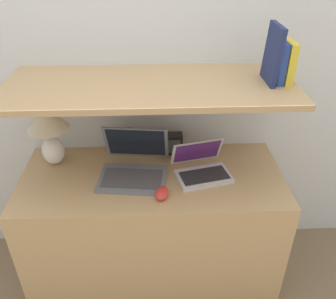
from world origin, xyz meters
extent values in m
cube|color=silver|center=(0.00, 0.65, 1.20)|extent=(6.00, 0.05, 2.40)
cube|color=tan|center=(0.00, 0.29, 0.38)|extent=(1.34, 0.59, 0.76)
cube|color=silver|center=(0.00, 0.61, 0.60)|extent=(1.34, 0.04, 1.20)
cube|color=tan|center=(0.00, 0.36, 1.21)|extent=(1.34, 0.53, 0.03)
ellipsoid|color=white|center=(-0.52, 0.43, 0.83)|extent=(0.12, 0.12, 0.16)
cylinder|color=tan|center=(-0.52, 0.43, 0.94)|extent=(0.02, 0.02, 0.05)
cone|color=beige|center=(-0.52, 0.43, 1.02)|extent=(0.21, 0.21, 0.11)
cube|color=slate|center=(-0.10, 0.26, 0.77)|extent=(0.36, 0.27, 0.02)
cube|color=#47474C|center=(-0.10, 0.25, 0.78)|extent=(0.31, 0.20, 0.00)
cube|color=slate|center=(-0.08, 0.42, 0.88)|extent=(0.34, 0.13, 0.22)
cube|color=black|center=(-0.08, 0.41, 0.88)|extent=(0.31, 0.11, 0.19)
cube|color=silver|center=(0.26, 0.26, 0.77)|extent=(0.30, 0.22, 0.02)
cube|color=#232326|center=(0.26, 0.26, 0.78)|extent=(0.26, 0.17, 0.00)
cube|color=silver|center=(0.24, 0.37, 0.85)|extent=(0.28, 0.12, 0.14)
cube|color=#4C1E60|center=(0.24, 0.37, 0.85)|extent=(0.25, 0.11, 0.13)
ellipsoid|color=red|center=(0.05, 0.13, 0.78)|extent=(0.08, 0.11, 0.04)
cube|color=black|center=(0.10, 0.51, 0.81)|extent=(0.13, 0.07, 0.12)
cube|color=#59595B|center=(0.10, 0.48, 0.81)|extent=(0.11, 0.00, 0.08)
cube|color=gold|center=(0.62, 0.36, 1.32)|extent=(0.03, 0.14, 0.19)
cube|color=#284293|center=(0.59, 0.36, 1.32)|extent=(0.03, 0.13, 0.19)
cube|color=navy|center=(0.55, 0.36, 1.36)|extent=(0.04, 0.18, 0.26)
camera|label=1|loc=(0.02, -1.18, 1.84)|focal=38.00mm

